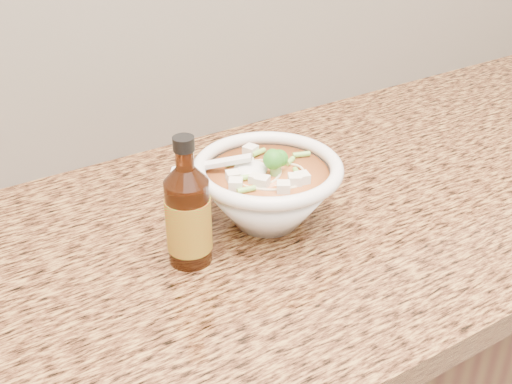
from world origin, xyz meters
TOP-DOWN VIEW (x-y plane):
  - counter_slab at (0.00, 1.68)m, footprint 4.00×0.68m
  - soup_bowl at (0.06, 1.67)m, footprint 0.23×0.22m
  - hot_sauce_bottle at (-0.08, 1.64)m, footprint 0.08×0.08m

SIDE VIEW (x-z plane):
  - counter_slab at x=0.00m, z-range 0.86..0.90m
  - soup_bowl at x=0.06m, z-range 0.89..1.01m
  - hot_sauce_bottle at x=-0.08m, z-range 0.88..1.06m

